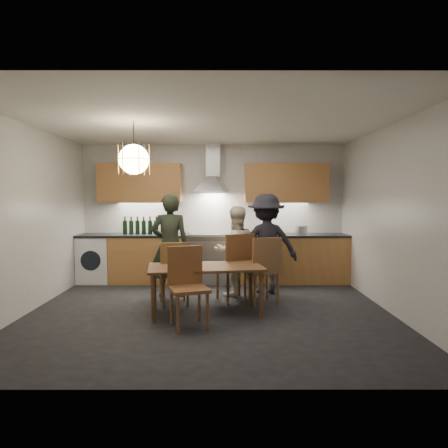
{
  "coord_description": "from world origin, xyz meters",
  "views": [
    {
      "loc": [
        0.2,
        -5.47,
        1.61
      ],
      "look_at": [
        0.2,
        0.4,
        1.2
      ],
      "focal_mm": 32.0,
      "sensor_mm": 36.0,
      "label": 1
    }
  ],
  "objects_px": {
    "person_right": "(266,244)",
    "stock_pot": "(301,230)",
    "dining_table": "(206,271)",
    "wine_bottles": "(144,225)",
    "person_left": "(170,245)",
    "mixing_bowl": "(272,232)",
    "chair_back_left": "(175,269)",
    "person_mid": "(235,251)",
    "chair_front": "(187,281)"
  },
  "relations": [
    {
      "from": "chair_back_left",
      "to": "mixing_bowl",
      "type": "relative_size",
      "value": 2.78
    },
    {
      "from": "dining_table",
      "to": "person_left",
      "type": "relative_size",
      "value": 1.0
    },
    {
      "from": "chair_back_left",
      "to": "chair_front",
      "type": "bearing_deg",
      "value": 92.68
    },
    {
      "from": "person_left",
      "to": "stock_pot",
      "type": "bearing_deg",
      "value": -162.22
    },
    {
      "from": "person_right",
      "to": "stock_pot",
      "type": "relative_size",
      "value": 7.61
    },
    {
      "from": "chair_back_left",
      "to": "mixing_bowl",
      "type": "bearing_deg",
      "value": -148.49
    },
    {
      "from": "chair_back_left",
      "to": "person_mid",
      "type": "distance_m",
      "value": 1.14
    },
    {
      "from": "person_mid",
      "to": "mixing_bowl",
      "type": "distance_m",
      "value": 1.24
    },
    {
      "from": "chair_back_left",
      "to": "person_mid",
      "type": "bearing_deg",
      "value": -157.76
    },
    {
      "from": "person_mid",
      "to": "person_right",
      "type": "distance_m",
      "value": 0.54
    },
    {
      "from": "chair_front",
      "to": "wine_bottles",
      "type": "height_order",
      "value": "wine_bottles"
    },
    {
      "from": "dining_table",
      "to": "chair_front",
      "type": "xyz_separation_m",
      "value": [
        -0.21,
        -0.53,
        -0.01
      ]
    },
    {
      "from": "mixing_bowl",
      "to": "stock_pot",
      "type": "distance_m",
      "value": 0.53
    },
    {
      "from": "stock_pot",
      "to": "wine_bottles",
      "type": "distance_m",
      "value": 2.93
    },
    {
      "from": "chair_back_left",
      "to": "wine_bottles",
      "type": "xyz_separation_m",
      "value": [
        -0.78,
        1.66,
        0.52
      ]
    },
    {
      "from": "person_left",
      "to": "wine_bottles",
      "type": "relative_size",
      "value": 2.11
    },
    {
      "from": "dining_table",
      "to": "person_mid",
      "type": "height_order",
      "value": "person_mid"
    },
    {
      "from": "dining_table",
      "to": "person_left",
      "type": "bearing_deg",
      "value": 114.59
    },
    {
      "from": "person_left",
      "to": "chair_back_left",
      "type": "bearing_deg",
      "value": 97.63
    },
    {
      "from": "dining_table",
      "to": "person_right",
      "type": "xyz_separation_m",
      "value": [
        0.95,
        1.15,
        0.24
      ]
    },
    {
      "from": "mixing_bowl",
      "to": "person_mid",
      "type": "bearing_deg",
      "value": -126.05
    },
    {
      "from": "dining_table",
      "to": "mixing_bowl",
      "type": "bearing_deg",
      "value": 51.16
    },
    {
      "from": "wine_bottles",
      "to": "mixing_bowl",
      "type": "bearing_deg",
      "value": -0.13
    },
    {
      "from": "chair_front",
      "to": "person_left",
      "type": "relative_size",
      "value": 0.6
    },
    {
      "from": "person_mid",
      "to": "mixing_bowl",
      "type": "height_order",
      "value": "person_mid"
    },
    {
      "from": "chair_front",
      "to": "person_mid",
      "type": "distance_m",
      "value": 1.67
    },
    {
      "from": "stock_pot",
      "to": "person_mid",
      "type": "bearing_deg",
      "value": -142.71
    },
    {
      "from": "person_left",
      "to": "mixing_bowl",
      "type": "bearing_deg",
      "value": -155.26
    },
    {
      "from": "person_right",
      "to": "chair_front",
      "type": "bearing_deg",
      "value": 50.15
    },
    {
      "from": "person_right",
      "to": "stock_pot",
      "type": "xyz_separation_m",
      "value": [
        0.74,
        0.81,
        0.15
      ]
    },
    {
      "from": "chair_front",
      "to": "wine_bottles",
      "type": "distance_m",
      "value": 2.78
    },
    {
      "from": "person_right",
      "to": "wine_bottles",
      "type": "relative_size",
      "value": 2.1
    },
    {
      "from": "person_left",
      "to": "mixing_bowl",
      "type": "distance_m",
      "value": 2.07
    },
    {
      "from": "person_right",
      "to": "mixing_bowl",
      "type": "bearing_deg",
      "value": -108.76
    },
    {
      "from": "person_right",
      "to": "mixing_bowl",
      "type": "distance_m",
      "value": 0.88
    },
    {
      "from": "chair_back_left",
      "to": "stock_pot",
      "type": "bearing_deg",
      "value": -157.11
    },
    {
      "from": "mixing_bowl",
      "to": "stock_pot",
      "type": "bearing_deg",
      "value": -4.04
    },
    {
      "from": "dining_table",
      "to": "wine_bottles",
      "type": "relative_size",
      "value": 2.11
    },
    {
      "from": "mixing_bowl",
      "to": "wine_bottles",
      "type": "xyz_separation_m",
      "value": [
        -2.4,
        0.01,
        0.12
      ]
    },
    {
      "from": "dining_table",
      "to": "chair_front",
      "type": "distance_m",
      "value": 0.57
    },
    {
      "from": "person_right",
      "to": "stock_pot",
      "type": "distance_m",
      "value": 1.11
    },
    {
      "from": "wine_bottles",
      "to": "chair_back_left",
      "type": "bearing_deg",
      "value": -64.92
    },
    {
      "from": "dining_table",
      "to": "chair_back_left",
      "type": "height_order",
      "value": "chair_back_left"
    },
    {
      "from": "chair_back_left",
      "to": "person_right",
      "type": "height_order",
      "value": "person_right"
    },
    {
      "from": "stock_pot",
      "to": "wine_bottles",
      "type": "bearing_deg",
      "value": 179.16
    },
    {
      "from": "person_left",
      "to": "person_right",
      "type": "xyz_separation_m",
      "value": [
        1.57,
        0.21,
        -0.0
      ]
    },
    {
      "from": "person_mid",
      "to": "stock_pot",
      "type": "height_order",
      "value": "person_mid"
    },
    {
      "from": "dining_table",
      "to": "person_right",
      "type": "relative_size",
      "value": 1.0
    },
    {
      "from": "chair_back_left",
      "to": "chair_front",
      "type": "xyz_separation_m",
      "value": [
        0.26,
        -0.88,
        0.02
      ]
    },
    {
      "from": "stock_pot",
      "to": "person_right",
      "type": "bearing_deg",
      "value": -132.12
    }
  ]
}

